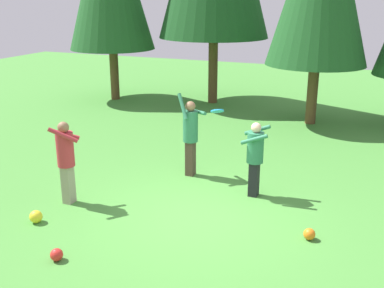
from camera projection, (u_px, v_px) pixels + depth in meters
name	position (u px, v px, depth m)	size (l,w,h in m)	color
ground_plane	(199.00, 216.00, 8.92)	(40.00, 40.00, 0.00)	#478C38
person_thrower	(190.00, 132.00, 10.60)	(0.69, 0.68, 1.94)	#4C382D
person_catcher	(255.00, 153.00, 9.53)	(0.59, 0.53, 1.58)	black
person_bystander	(66.00, 155.00, 9.18)	(0.74, 0.71, 1.69)	gray
frisbee	(217.00, 111.00, 9.49)	(0.36, 0.36, 0.14)	#2393D1
ball_red	(57.00, 255.00, 7.40)	(0.21, 0.21, 0.21)	red
ball_orange	(309.00, 234.00, 8.03)	(0.20, 0.20, 0.20)	orange
ball_yellow	(36.00, 217.00, 8.61)	(0.24, 0.24, 0.24)	yellow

